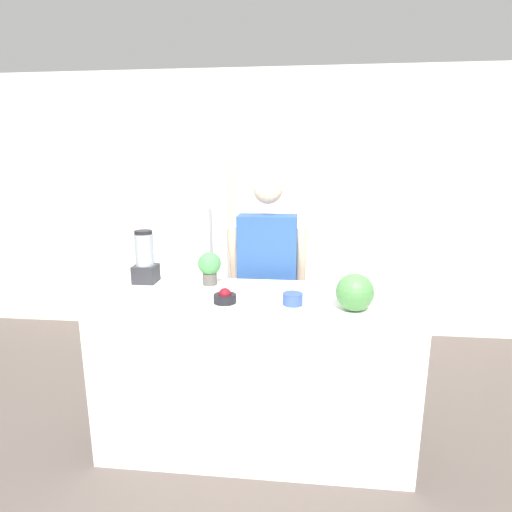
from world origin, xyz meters
TOP-DOWN VIEW (x-y plane):
  - ground_plane at (0.00, 0.00)m, footprint 14.00×14.00m
  - wall_back at (0.00, 2.12)m, footprint 8.00×0.06m
  - counter_island at (0.00, 0.40)m, footprint 1.81×0.79m
  - refrigerator at (-0.69, 1.76)m, footprint 0.67×0.66m
  - person at (0.02, 1.05)m, footprint 0.58×0.26m
  - cutting_board at (0.54, 0.21)m, footprint 0.44×0.28m
  - watermelon at (0.56, 0.21)m, footprint 0.20×0.20m
  - bowl_cherries at (-0.17, 0.30)m, footprint 0.13×0.13m
  - bowl_cream at (0.04, 0.25)m, footprint 0.17×0.17m
  - bowl_small_blue at (0.23, 0.30)m, footprint 0.11×0.11m
  - blender at (-0.78, 0.65)m, footprint 0.15×0.15m
  - potted_plant at (-0.33, 0.64)m, footprint 0.15×0.15m

SIDE VIEW (x-z plane):
  - ground_plane at x=0.00m, z-range 0.00..0.00m
  - counter_island at x=0.00m, z-range 0.00..0.93m
  - person at x=0.02m, z-range 0.02..1.66m
  - refrigerator at x=-0.69m, z-range 0.00..1.75m
  - cutting_board at x=0.54m, z-range 0.93..0.95m
  - bowl_cherries at x=-0.17m, z-range 0.92..1.01m
  - bowl_small_blue at x=0.23m, z-range 0.93..1.00m
  - bowl_cream at x=0.04m, z-range 0.92..1.03m
  - watermelon at x=0.56m, z-range 0.95..1.15m
  - potted_plant at x=-0.33m, z-range 0.95..1.17m
  - blender at x=-0.78m, z-range 0.91..1.27m
  - wall_back at x=0.00m, z-range 0.00..2.60m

